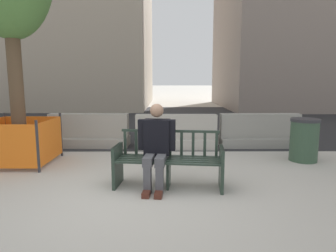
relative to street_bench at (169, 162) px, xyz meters
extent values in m
plane|color=#B7B2A8|center=(-0.56, -0.33, -0.40)|extent=(200.00, 200.00, 0.00)
cube|color=#28282B|center=(-0.56, 8.37, -0.39)|extent=(120.00, 12.00, 0.01)
cube|color=#28382D|center=(-0.82, 0.07, -0.07)|extent=(0.11, 0.52, 0.66)
cube|color=#28382D|center=(0.81, -0.12, -0.07)|extent=(0.11, 0.52, 0.66)
cube|color=#28382D|center=(0.00, -0.03, -0.17)|extent=(0.08, 0.33, 0.45)
cube|color=#28382D|center=(-0.03, -0.25, 0.05)|extent=(1.60, 0.25, 0.02)
cube|color=#28382D|center=(-0.02, -0.14, 0.05)|extent=(1.60, 0.25, 0.02)
cube|color=#28382D|center=(0.00, -0.03, 0.05)|extent=(1.60, 0.25, 0.02)
cube|color=#28382D|center=(0.01, 0.09, 0.05)|extent=(1.60, 0.25, 0.02)
cube|color=#28382D|center=(0.02, 0.20, 0.05)|extent=(1.60, 0.25, 0.02)
cube|color=#28382D|center=(0.02, 0.21, 0.46)|extent=(1.59, 0.22, 0.04)
cube|color=#28382D|center=(-0.72, 0.30, 0.25)|extent=(0.05, 0.03, 0.38)
cube|color=#28382D|center=(-0.53, 0.28, 0.25)|extent=(0.05, 0.03, 0.38)
cube|color=#28382D|center=(-0.35, 0.25, 0.25)|extent=(0.05, 0.03, 0.38)
cube|color=#28382D|center=(-0.16, 0.23, 0.25)|extent=(0.05, 0.03, 0.38)
cube|color=#28382D|center=(0.02, 0.21, 0.25)|extent=(0.05, 0.03, 0.38)
cube|color=#28382D|center=(0.21, 0.19, 0.25)|extent=(0.05, 0.03, 0.38)
cube|color=#28382D|center=(0.40, 0.17, 0.25)|extent=(0.05, 0.03, 0.38)
cube|color=#28382D|center=(0.58, 0.15, 0.25)|extent=(0.05, 0.03, 0.38)
cube|color=#28382D|center=(0.77, 0.13, 0.25)|extent=(0.05, 0.03, 0.38)
cube|color=#28382D|center=(-0.82, 0.05, 0.25)|extent=(0.10, 0.46, 0.03)
cube|color=#28382D|center=(0.81, -0.14, 0.25)|extent=(0.10, 0.46, 0.03)
cube|color=black|center=(-0.18, 0.06, 0.39)|extent=(0.42, 0.28, 0.56)
sphere|color=#9E755B|center=(-0.19, 0.05, 0.81)|extent=(0.21, 0.21, 0.21)
cube|color=#4C4C51|center=(-0.30, -0.14, 0.08)|extent=(0.19, 0.45, 0.14)
cube|color=#4C4C51|center=(-0.12, -0.16, 0.08)|extent=(0.19, 0.45, 0.14)
cube|color=#4C4C51|center=(-0.32, -0.31, -0.17)|extent=(0.12, 0.12, 0.45)
cube|color=#4C4C51|center=(-0.14, -0.33, -0.17)|extent=(0.12, 0.12, 0.45)
cube|color=#4C2319|center=(-0.33, -0.39, -0.36)|extent=(0.14, 0.27, 0.08)
cube|color=#4C2319|center=(-0.15, -0.41, -0.36)|extent=(0.14, 0.27, 0.08)
cube|color=black|center=(-0.43, 0.06, 0.43)|extent=(0.10, 0.13, 0.48)
cube|color=black|center=(0.06, 0.01, 0.43)|extent=(0.10, 0.13, 0.48)
cube|color=#ADA89E|center=(0.21, 2.77, -0.28)|extent=(2.01, 0.70, 0.24)
cube|color=#ADA89E|center=(0.21, 2.77, 0.14)|extent=(2.00, 0.32, 0.60)
cube|color=#9E998E|center=(-2.01, 2.96, -0.28)|extent=(2.02, 0.75, 0.24)
cube|color=#9E998E|center=(-2.01, 2.96, 0.14)|extent=(2.01, 0.37, 0.60)
cube|color=gray|center=(2.34, 2.93, -0.28)|extent=(2.00, 0.69, 0.24)
cube|color=gray|center=(2.34, 2.93, 0.14)|extent=(2.00, 0.31, 0.60)
cylinder|color=brown|center=(-2.98, 1.36, 1.14)|extent=(0.27, 0.27, 3.06)
cylinder|color=#2D2D33|center=(-2.37, 0.75, 0.09)|extent=(0.05, 0.05, 0.97)
cylinder|color=#2D2D33|center=(-3.59, 1.97, 0.09)|extent=(0.05, 0.05, 0.97)
cylinder|color=#2D2D33|center=(-2.37, 1.97, 0.09)|extent=(0.05, 0.05, 0.97)
cube|color=orange|center=(-2.98, 0.75, 0.09)|extent=(1.22, 0.03, 0.81)
cube|color=orange|center=(-2.98, 1.97, 0.09)|extent=(1.22, 0.03, 0.81)
cube|color=orange|center=(-2.37, 1.36, 0.09)|extent=(0.03, 1.22, 0.81)
cylinder|color=#334C38|center=(2.84, 1.53, 0.02)|extent=(0.56, 0.56, 0.83)
cylinder|color=#2D2D33|center=(2.84, 1.53, 0.47)|extent=(0.59, 0.59, 0.06)
camera|label=1|loc=(-0.04, -4.57, 1.27)|focal=32.00mm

